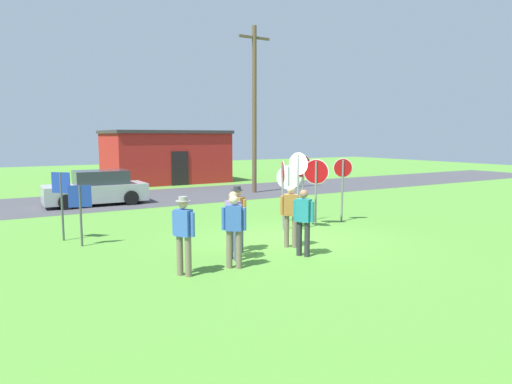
{
  "coord_description": "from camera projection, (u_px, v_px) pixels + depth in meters",
  "views": [
    {
      "loc": [
        -7.63,
        -10.61,
        3.01
      ],
      "look_at": [
        -0.44,
        1.36,
        1.3
      ],
      "focal_mm": 31.98,
      "sensor_mm": 36.0,
      "label": 1
    }
  ],
  "objects": [
    {
      "name": "stop_sign_rear_left",
      "position": [
        316.0,
        180.0,
        15.26
      ],
      "size": [
        0.65,
        0.63,
        2.26
      ],
      "color": "slate",
      "rests_on": "ground"
    },
    {
      "name": "stop_sign_low_front",
      "position": [
        303.0,
        176.0,
        15.84
      ],
      "size": [
        0.79,
        0.19,
        2.38
      ],
      "color": "slate",
      "rests_on": "ground"
    },
    {
      "name": "info_panel_middle",
      "position": [
        80.0,
        204.0,
        12.42
      ],
      "size": [
        0.58,
        0.19,
        1.69
      ],
      "color": "#4C4C51",
      "rests_on": "ground"
    },
    {
      "name": "person_in_teal",
      "position": [
        237.0,
        215.0,
        11.8
      ],
      "size": [
        0.34,
        0.54,
        1.74
      ],
      "color": "#4C5670",
      "rests_on": "ground"
    },
    {
      "name": "parked_car_on_street",
      "position": [
        97.0,
        189.0,
        20.16
      ],
      "size": [
        4.34,
        2.1,
        1.51
      ],
      "color": "#A5A8AD",
      "rests_on": "ground"
    },
    {
      "name": "person_near_signs",
      "position": [
        233.0,
        222.0,
        11.04
      ],
      "size": [
        0.31,
        0.55,
        1.69
      ],
      "color": "#4C5670",
      "rests_on": "ground"
    },
    {
      "name": "building_background",
      "position": [
        165.0,
        156.0,
        30.17
      ],
      "size": [
        7.55,
        5.44,
        3.38
      ],
      "color": "#B2231E",
      "rests_on": "ground"
    },
    {
      "name": "stop_sign_rear_right",
      "position": [
        289.0,
        183.0,
        16.24
      ],
      "size": [
        0.71,
        0.57,
        2.0
      ],
      "color": "slate",
      "rests_on": "ground"
    },
    {
      "name": "person_in_dark_shirt",
      "position": [
        291.0,
        213.0,
        12.33
      ],
      "size": [
        0.47,
        0.39,
        1.69
      ],
      "color": "#7A6B56",
      "rests_on": "ground"
    },
    {
      "name": "street_asphalt",
      "position": [
        163.0,
        197.0,
        22.8
      ],
      "size": [
        60.0,
        6.4,
        0.01
      ],
      "primitive_type": "cube",
      "color": "#424247",
      "rests_on": "ground"
    },
    {
      "name": "info_panel_leftmost",
      "position": [
        61.0,
        194.0,
        13.07
      ],
      "size": [
        0.44,
        0.45,
        1.99
      ],
      "color": "#4C4C51",
      "rests_on": "ground"
    },
    {
      "name": "person_holding_notes",
      "position": [
        303.0,
        219.0,
        11.42
      ],
      "size": [
        0.36,
        0.52,
        1.69
      ],
      "color": "#2D2D33",
      "rests_on": "ground"
    },
    {
      "name": "person_with_sunhat",
      "position": [
        234.0,
        227.0,
        10.35
      ],
      "size": [
        0.48,
        0.39,
        1.69
      ],
      "color": "#7A6B56",
      "rests_on": "ground"
    },
    {
      "name": "stop_sign_center_cluster",
      "position": [
        283.0,
        183.0,
        14.6
      ],
      "size": [
        0.33,
        0.64,
        2.24
      ],
      "color": "slate",
      "rests_on": "ground"
    },
    {
      "name": "stop_sign_tallest",
      "position": [
        298.0,
        178.0,
        14.57
      ],
      "size": [
        0.25,
        0.68,
        2.5
      ],
      "color": "slate",
      "rests_on": "ground"
    },
    {
      "name": "stop_sign_leaning_right",
      "position": [
        343.0,
        179.0,
        16.02
      ],
      "size": [
        0.59,
        0.4,
        2.25
      ],
      "color": "slate",
      "rests_on": "ground"
    },
    {
      "name": "person_on_left",
      "position": [
        184.0,
        231.0,
        9.78
      ],
      "size": [
        0.38,
        0.5,
        1.74
      ],
      "color": "#7A6B56",
      "rests_on": "ground"
    },
    {
      "name": "utility_pole",
      "position": [
        254.0,
        107.0,
        24.04
      ],
      "size": [
        1.8,
        0.24,
        8.7
      ],
      "color": "brown",
      "rests_on": "ground"
    },
    {
      "name": "ground_plane",
      "position": [
        293.0,
        240.0,
        13.29
      ],
      "size": [
        80.0,
        80.0,
        0.0
      ],
      "primitive_type": "plane",
      "color": "#518E33"
    }
  ]
}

